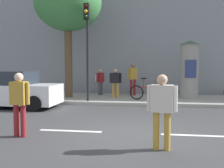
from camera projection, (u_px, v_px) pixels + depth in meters
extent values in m
plane|color=#38383A|center=(131.00, 133.00, 7.60)|extent=(80.00, 80.00, 0.00)
cube|color=#9E9B93|center=(142.00, 99.00, 14.50)|extent=(36.00, 4.00, 0.15)
cube|color=silver|center=(70.00, 131.00, 7.86)|extent=(1.80, 0.16, 0.01)
cube|color=silver|center=(195.00, 135.00, 7.35)|extent=(1.80, 0.16, 0.01)
cube|color=gray|center=(145.00, 7.00, 19.04)|extent=(36.00, 5.00, 11.67)
cylinder|color=black|center=(88.00, 61.00, 13.11)|extent=(0.12, 0.12, 3.80)
cube|color=black|center=(87.00, 12.00, 12.78)|extent=(0.24, 0.24, 0.75)
sphere|color=#390605|center=(86.00, 6.00, 12.63)|extent=(0.16, 0.16, 0.16)
sphere|color=#F2A519|center=(86.00, 11.00, 12.65)|extent=(0.16, 0.16, 0.16)
sphere|color=#07330F|center=(86.00, 17.00, 12.66)|extent=(0.16, 0.16, 0.16)
cylinder|color=gray|center=(189.00, 71.00, 14.33)|extent=(0.94, 0.94, 2.77)
cone|color=#334C33|center=(190.00, 43.00, 14.23)|extent=(1.03, 1.03, 0.20)
cube|color=navy|center=(191.00, 69.00, 13.85)|extent=(0.56, 0.02, 0.90)
cylinder|color=brown|center=(69.00, 64.00, 14.73)|extent=(0.41, 0.41, 3.50)
ellipsoid|color=#3D7F42|center=(68.00, 2.00, 14.51)|extent=(3.53, 3.53, 3.00)
cylinder|color=#B78C33|center=(156.00, 131.00, 6.12)|extent=(0.14, 0.14, 0.84)
cylinder|color=#B78C33|center=(167.00, 131.00, 6.06)|extent=(0.14, 0.14, 0.84)
cube|color=silver|center=(162.00, 99.00, 6.04)|extent=(0.51, 0.30, 0.60)
cylinder|color=silver|center=(149.00, 98.00, 6.12)|extent=(0.09, 0.09, 0.57)
cylinder|color=silver|center=(176.00, 99.00, 5.96)|extent=(0.09, 0.09, 0.57)
sphere|color=tan|center=(162.00, 80.00, 6.01)|extent=(0.23, 0.23, 0.23)
cylinder|color=maroon|center=(23.00, 121.00, 7.18)|extent=(0.14, 0.14, 0.84)
cylinder|color=maroon|center=(16.00, 120.00, 7.24)|extent=(0.14, 0.14, 0.84)
cube|color=#B78C33|center=(19.00, 93.00, 7.16)|extent=(0.45, 0.30, 0.60)
cylinder|color=#B78C33|center=(28.00, 93.00, 7.09)|extent=(0.09, 0.09, 0.57)
cylinder|color=#B78C33|center=(11.00, 93.00, 7.23)|extent=(0.09, 0.09, 0.57)
sphere|color=beige|center=(19.00, 77.00, 7.13)|extent=(0.23, 0.23, 0.23)
cylinder|color=#4C4C51|center=(99.00, 89.00, 15.79)|extent=(0.14, 0.14, 0.74)
cylinder|color=#4C4C51|center=(102.00, 88.00, 15.95)|extent=(0.14, 0.14, 0.74)
cube|color=maroon|center=(100.00, 77.00, 15.83)|extent=(0.42, 0.48, 0.53)
cylinder|color=maroon|center=(97.00, 78.00, 15.63)|extent=(0.09, 0.09, 0.50)
cylinder|color=maroon|center=(103.00, 77.00, 16.02)|extent=(0.09, 0.09, 0.50)
sphere|color=tan|center=(100.00, 71.00, 15.80)|extent=(0.20, 0.20, 0.20)
cube|color=silver|center=(98.00, 78.00, 15.94)|extent=(0.28, 0.32, 0.36)
cylinder|color=maroon|center=(131.00, 87.00, 15.60)|extent=(0.14, 0.14, 0.91)
cylinder|color=maroon|center=(135.00, 87.00, 15.69)|extent=(0.14, 0.14, 0.91)
cube|color=#B78C33|center=(133.00, 74.00, 15.59)|extent=(0.51, 0.44, 0.64)
cylinder|color=#B78C33|center=(129.00, 74.00, 15.48)|extent=(0.09, 0.09, 0.61)
cylinder|color=#B78C33|center=(137.00, 74.00, 15.70)|extent=(0.09, 0.09, 0.61)
sphere|color=#8C664C|center=(133.00, 66.00, 15.56)|extent=(0.25, 0.25, 0.25)
cylinder|color=#B78C33|center=(113.00, 90.00, 14.76)|extent=(0.14, 0.14, 0.76)
cylinder|color=#B78C33|center=(118.00, 90.00, 14.67)|extent=(0.14, 0.14, 0.76)
cube|color=black|center=(116.00, 78.00, 14.67)|extent=(0.53, 0.34, 0.54)
cylinder|color=black|center=(110.00, 78.00, 14.77)|extent=(0.09, 0.09, 0.51)
cylinder|color=black|center=(121.00, 78.00, 14.57)|extent=(0.09, 0.09, 0.51)
sphere|color=tan|center=(116.00, 71.00, 14.64)|extent=(0.21, 0.21, 0.21)
cube|color=#4C4C51|center=(117.00, 78.00, 14.84)|extent=(0.31, 0.22, 0.36)
torus|color=black|center=(137.00, 92.00, 13.75)|extent=(0.71, 0.25, 0.72)
torus|color=black|center=(157.00, 93.00, 13.31)|extent=(0.71, 0.25, 0.72)
cylinder|color=maroon|center=(147.00, 88.00, 13.51)|extent=(0.92, 0.30, 0.04)
cylinder|color=maroon|center=(144.00, 84.00, 13.56)|extent=(0.04, 0.04, 0.45)
cylinder|color=maroon|center=(155.00, 84.00, 13.33)|extent=(0.04, 0.04, 0.50)
cube|color=black|center=(144.00, 78.00, 13.55)|extent=(0.26, 0.16, 0.06)
cube|color=silver|center=(11.00, 94.00, 12.19)|extent=(4.24, 1.85, 0.85)
cube|color=#262D38|center=(6.00, 78.00, 12.18)|extent=(2.38, 1.65, 0.57)
cylinder|color=black|center=(34.00, 104.00, 11.14)|extent=(0.64, 0.23, 0.64)
cylinder|color=black|center=(50.00, 98.00, 12.82)|extent=(0.64, 0.23, 0.64)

